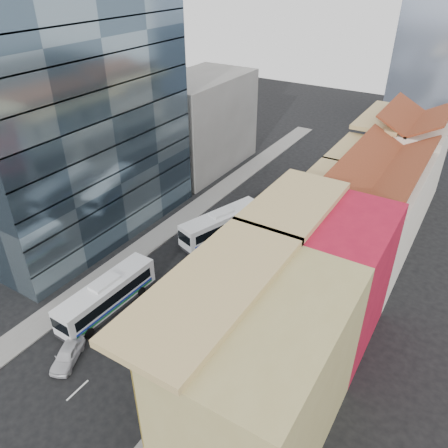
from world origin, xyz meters
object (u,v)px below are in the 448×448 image
Objects in this scene: shophouse_tan at (264,381)px; sedan_left at (67,355)px; office_tower at (71,108)px; bus_left_far at (222,224)px; bus_left_near at (107,295)px; bus_right at (249,252)px.

sedan_left is at bearing -172.23° from shophouse_tan.
office_tower is 25.87m from sedan_left.
office_tower is 2.72× the size of bus_left_far.
bus_left_far reaches higher than bus_left_near.
bus_left_near is at bearing 79.93° from sedan_left.
office_tower reaches higher than bus_right.
bus_right is at bearing -13.60° from bus_left_far.
bus_left_far is 22.91m from sedan_left.
bus_left_far reaches higher than sedan_left.
office_tower is 2.64× the size of bus_right.
bus_left_near is 16.66m from bus_left_far.
bus_right is 2.75× the size of sedan_left.
bus_right is 20.51m from sedan_left.
bus_left_near is at bearing -80.64° from bus_left_far.
office_tower is at bearing 106.82° from sedan_left.
office_tower is 20.77m from bus_left_near.
office_tower is at bearing -138.46° from bus_left_far.
bus_left_near is 15.35m from bus_right.
bus_left_far is 2.67× the size of sedan_left.
bus_right is (8.09, 13.04, 0.10)m from bus_left_near.
bus_left_near is at bearing -109.14° from bus_right.
office_tower is at bearing 155.70° from shophouse_tan.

